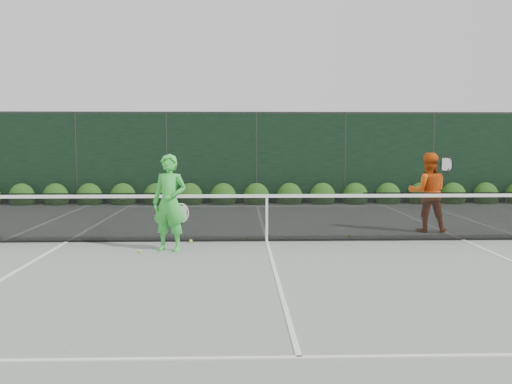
{
  "coord_description": "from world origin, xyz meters",
  "views": [
    {
      "loc": [
        -0.57,
        -11.65,
        2.05
      ],
      "look_at": [
        -0.21,
        0.3,
        1.0
      ],
      "focal_mm": 40.0,
      "sensor_mm": 36.0,
      "label": 1
    }
  ],
  "objects": [
    {
      "name": "tennis_balls",
      "position": [
        -0.5,
        -0.03,
        0.03
      ],
      "size": [
        4.27,
        1.88,
        0.07
      ],
      "color": "#B8E532",
      "rests_on": "ground"
    },
    {
      "name": "player_woman",
      "position": [
        -1.88,
        -0.96,
        0.91
      ],
      "size": [
        0.77,
        0.62,
        1.83
      ],
      "rotation": [
        0.0,
        0.0,
        -0.31
      ],
      "color": "green",
      "rests_on": "ground"
    },
    {
      "name": "hedge_row",
      "position": [
        -0.0,
        7.15,
        0.23
      ],
      "size": [
        31.66,
        0.65,
        0.94
      ],
      "color": "#18380F",
      "rests_on": "ground"
    },
    {
      "name": "player_man",
      "position": [
        3.75,
        1.2,
        0.91
      ],
      "size": [
        0.99,
        0.81,
        1.81
      ],
      "rotation": [
        0.0,
        0.0,
        2.99
      ],
      "color": "#DB5312",
      "rests_on": "ground"
    },
    {
      "name": "windscreen_fence",
      "position": [
        0.0,
        -2.71,
        1.51
      ],
      "size": [
        32.0,
        21.07,
        3.06
      ],
      "color": "black",
      "rests_on": "ground"
    },
    {
      "name": "tennis_net",
      "position": [
        -0.02,
        0.0,
        0.53
      ],
      "size": [
        12.9,
        0.1,
        1.07
      ],
      "color": "#10311D",
      "rests_on": "ground"
    },
    {
      "name": "court_lines",
      "position": [
        0.0,
        0.0,
        0.01
      ],
      "size": [
        11.03,
        23.83,
        0.01
      ],
      "color": "white",
      "rests_on": "ground"
    },
    {
      "name": "ground",
      "position": [
        0.0,
        0.0,
        0.0
      ],
      "size": [
        80.0,
        80.0,
        0.0
      ],
      "primitive_type": "plane",
      "color": "gray",
      "rests_on": "ground"
    }
  ]
}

